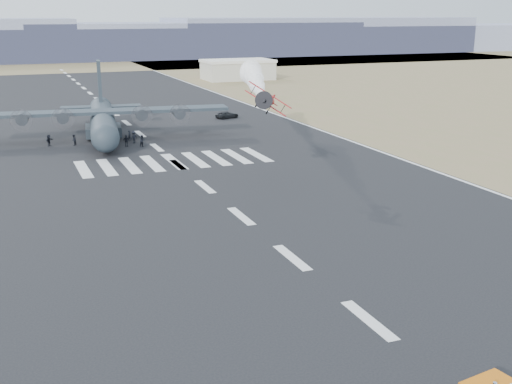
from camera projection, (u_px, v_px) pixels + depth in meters
ground at (369, 320)px, 42.09m from camera, size 500.00×500.00×0.00m
scrub_far at (55, 65)px, 247.73m from camera, size 500.00×80.00×0.00m
runway_markings at (157, 148)px, 95.73m from camera, size 60.00×260.00×0.01m
ridge_seg_d at (47, 44)px, 272.80m from camera, size 150.00×50.00×13.00m
ridge_seg_e at (194, 39)px, 295.73m from camera, size 150.00×50.00×15.00m
ridge_seg_f at (320, 35)px, 318.67m from camera, size 150.00×50.00×17.00m
ridge_seg_g at (428, 37)px, 342.41m from camera, size 150.00×50.00×13.00m
hangar_right at (238, 69)px, 191.81m from camera, size 20.50×12.50×5.90m
aerobatic_biplane at (268, 101)px, 73.68m from camera, size 5.01×5.39×4.17m
smoke_trail at (252, 76)px, 99.64m from camera, size 11.57×31.92×3.63m
transport_aircraft at (103, 119)px, 102.74m from camera, size 39.82×32.68×11.49m
support_vehicle at (227, 115)px, 122.15m from camera, size 4.95×3.29×1.26m
crew_a at (130, 136)px, 100.68m from camera, size 0.75×0.76×1.61m
crew_b at (142, 141)px, 95.99m from camera, size 1.01×0.83×1.80m
crew_c at (134, 137)px, 98.78m from camera, size 1.32×1.11×1.87m
crew_d at (127, 141)px, 96.11m from camera, size 1.18×0.97×1.79m
crew_e at (101, 139)px, 97.56m from camera, size 0.69×0.94×1.73m
crew_f at (49, 140)px, 96.56m from camera, size 1.42×1.58×1.74m
crew_g at (96, 143)px, 94.55m from camera, size 0.86×0.88×1.87m
crew_h at (74, 140)px, 97.12m from camera, size 0.86×0.94×1.65m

